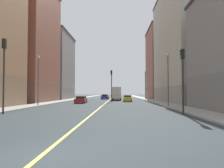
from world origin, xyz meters
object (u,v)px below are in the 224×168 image
(car_maroon, at_px, (116,97))
(street_lamp_right_near, at_px, (38,75))
(traffic_light_median_far, at_px, (111,82))
(box_truck, at_px, (117,93))
(building_right_midblock, at_px, (27,42))
(street_lamp_left_near, at_px, (168,74))
(traffic_light_left_near, at_px, (183,72))
(building_left_mid, at_px, (187,44))
(car_red, at_px, (81,100))
(building_right_distant, at_px, (52,66))
(building_left_far, at_px, (165,64))
(car_blue, at_px, (105,97))
(street_lamp_left_far, at_px, (145,82))
(traffic_light_right_near, at_px, (4,66))
(car_yellow, at_px, (128,98))

(car_maroon, bearing_deg, street_lamp_right_near, -107.49)
(traffic_light_median_far, relative_size, box_truck, 0.82)
(street_lamp_right_near, bearing_deg, building_right_midblock, 119.22)
(street_lamp_left_near, bearing_deg, traffic_light_left_near, -95.61)
(building_left_mid, xyz_separation_m, car_red, (-20.48, -4.22, -10.98))
(building_right_distant, bearing_deg, building_left_far, 9.32)
(building_right_distant, xyz_separation_m, street_lamp_left_near, (25.07, -30.57, -4.68))
(car_blue, bearing_deg, traffic_light_left_near, -77.36)
(building_right_midblock, xyz_separation_m, street_lamp_left_near, (25.07, -13.40, -7.52))
(street_lamp_right_near, relative_size, street_lamp_left_far, 0.97)
(traffic_light_left_near, distance_m, car_blue, 43.62)
(street_lamp_left_near, bearing_deg, box_truck, 105.61)
(street_lamp_right_near, bearing_deg, building_left_far, 54.31)
(building_left_mid, xyz_separation_m, street_lamp_right_near, (-25.07, -13.17, -7.20))
(traffic_light_median_far, distance_m, street_lamp_left_far, 14.18)
(car_red, xyz_separation_m, box_truck, (6.26, 16.01, 1.07))
(traffic_light_left_near, height_order, car_blue, traffic_light_left_near)
(street_lamp_right_near, bearing_deg, traffic_light_median_far, 52.52)
(car_red, distance_m, car_maroon, 25.86)
(building_left_far, xyz_separation_m, car_red, (-20.48, -25.95, -9.85))
(traffic_light_median_far, bearing_deg, traffic_light_left_near, -73.72)
(building_left_mid, relative_size, traffic_light_right_near, 3.67)
(street_lamp_left_near, relative_size, street_lamp_right_near, 1.02)
(street_lamp_left_near, xyz_separation_m, car_maroon, (-7.35, 35.00, -3.83))
(box_truck, bearing_deg, car_maroon, 90.74)
(traffic_light_median_far, height_order, box_truck, traffic_light_median_far)
(traffic_light_right_near, xyz_separation_m, box_truck, (9.87, 36.24, -2.66))
(car_blue, bearing_deg, car_maroon, 42.37)
(car_yellow, bearing_deg, building_right_distant, 145.86)
(building_right_distant, xyz_separation_m, street_lamp_right_near, (6.98, -29.65, -4.74))
(street_lamp_left_far, distance_m, car_yellow, 10.69)
(car_maroon, xyz_separation_m, box_truck, (0.12, -9.11, 1.05))
(car_maroon, bearing_deg, traffic_light_right_near, -102.14)
(street_lamp_left_near, xyz_separation_m, car_red, (-13.50, 9.88, -3.84))
(building_left_mid, bearing_deg, street_lamp_left_far, 121.35)
(building_right_distant, relative_size, street_lamp_right_near, 2.61)
(traffic_light_median_far, relative_size, car_red, 1.47)
(traffic_light_left_near, relative_size, street_lamp_left_near, 0.81)
(street_lamp_left_far, height_order, car_blue, street_lamp_left_far)
(car_blue, bearing_deg, car_red, -97.59)
(car_red, bearing_deg, street_lamp_left_near, -36.19)
(car_red, bearing_deg, car_yellow, 38.49)
(building_left_mid, distance_m, car_blue, 27.40)
(building_left_mid, height_order, street_lamp_left_near, building_left_mid)
(building_left_far, relative_size, car_yellow, 4.78)
(building_right_midblock, distance_m, street_lamp_right_near, 16.19)
(street_lamp_left_near, distance_m, street_lamp_left_far, 25.55)
(building_left_far, xyz_separation_m, traffic_light_left_near, (-8.00, -46.19, -6.72))
(traffic_light_left_near, height_order, box_truck, traffic_light_left_near)
(building_left_far, bearing_deg, building_right_distant, -170.68)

